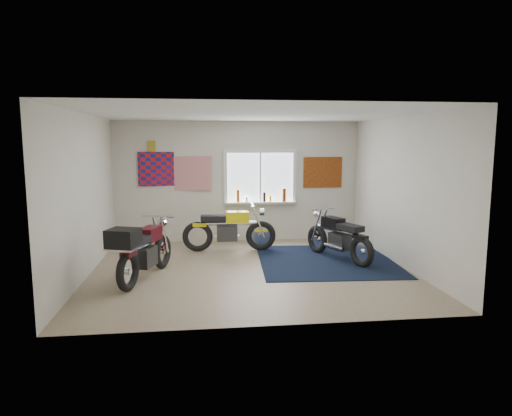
{
  "coord_description": "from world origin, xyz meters",
  "views": [
    {
      "loc": [
        -0.85,
        -7.75,
        2.21
      ],
      "look_at": [
        0.15,
        0.4,
        1.04
      ],
      "focal_mm": 32.0,
      "sensor_mm": 36.0,
      "label": 1
    }
  ],
  "objects": [
    {
      "name": "black_chrome_bike",
      "position": [
        1.75,
        0.52,
        0.41
      ],
      "size": [
        0.89,
        1.73,
        0.95
      ],
      "rotation": [
        0.0,
        0.0,
        1.99
      ],
      "color": "black",
      "rests_on": "navy_rug"
    },
    {
      "name": "room_shell",
      "position": [
        0.0,
        0.0,
        1.64
      ],
      "size": [
        5.5,
        5.5,
        5.5
      ],
      "color": "white",
      "rests_on": "ground"
    },
    {
      "name": "ground",
      "position": [
        0.0,
        0.0,
        0.0
      ],
      "size": [
        5.5,
        5.5,
        0.0
      ],
      "primitive_type": "plane",
      "color": "#9E896B",
      "rests_on": "ground"
    },
    {
      "name": "navy_rug",
      "position": [
        1.49,
        0.44,
        0.01
      ],
      "size": [
        2.65,
        2.75,
        0.01
      ],
      "primitive_type": "cube",
      "rotation": [
        0.0,
        0.0,
        -0.06
      ],
      "color": "black",
      "rests_on": "ground"
    },
    {
      "name": "yellow_triumph",
      "position": [
        -0.28,
        1.5,
        0.43
      ],
      "size": [
        1.94,
        0.58,
        0.97
      ],
      "rotation": [
        0.0,
        0.0,
        -0.04
      ],
      "color": "black",
      "rests_on": "ground"
    },
    {
      "name": "maroon_tourer",
      "position": [
        -1.8,
        -0.44,
        0.51
      ],
      "size": [
        0.93,
        1.9,
        0.98
      ],
      "rotation": [
        0.0,
        0.0,
        1.25
      ],
      "color": "black",
      "rests_on": "ground"
    },
    {
      "name": "triumph_poster",
      "position": [
        1.95,
        2.48,
        1.55
      ],
      "size": [
        0.9,
        0.03,
        0.7
      ],
      "primitive_type": "cube",
      "color": "#A54C14",
      "rests_on": "room_shell"
    },
    {
      "name": "window_assembly",
      "position": [
        0.5,
        2.47,
        1.37
      ],
      "size": [
        1.66,
        0.17,
        1.26
      ],
      "color": "white",
      "rests_on": "room_shell"
    },
    {
      "name": "oil_bottles",
      "position": [
        0.61,
        2.4,
        1.03
      ],
      "size": [
        1.13,
        0.09,
        0.3
      ],
      "color": "#914615",
      "rests_on": "window_assembly"
    },
    {
      "name": "flag_display",
      "position": [
        -1.9,
        2.48,
        2.15
      ],
      "size": [
        1.6,
        0.1,
        1.17
      ],
      "color": "red",
      "rests_on": "room_shell"
    }
  ]
}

